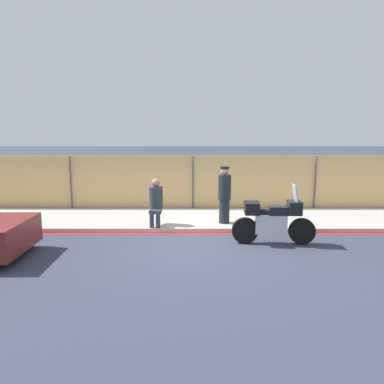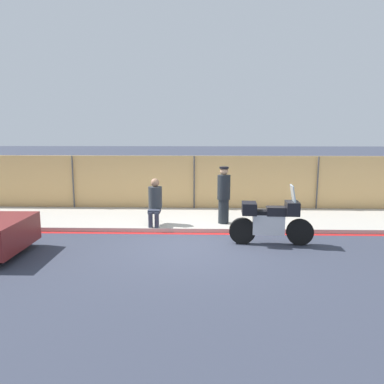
{
  "view_description": "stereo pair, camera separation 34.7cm",
  "coord_description": "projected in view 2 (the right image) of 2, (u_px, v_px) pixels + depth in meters",
  "views": [
    {
      "loc": [
        -0.04,
        -9.11,
        2.89
      ],
      "look_at": [
        -0.01,
        1.89,
        1.07
      ],
      "focal_mm": 35.0,
      "sensor_mm": 36.0,
      "label": 1
    },
    {
      "loc": [
        0.31,
        -9.11,
        2.89
      ],
      "look_at": [
        -0.01,
        1.89,
        1.07
      ],
      "focal_mm": 35.0,
      "sensor_mm": 36.0,
      "label": 2
    }
  ],
  "objects": [
    {
      "name": "ground_plane",
      "position": [
        190.0,
        246.0,
        9.46
      ],
      "size": [
        120.0,
        120.0,
        0.0
      ],
      "primitive_type": "plane",
      "color": "#333847"
    },
    {
      "name": "sidewalk",
      "position": [
        193.0,
        219.0,
        12.1
      ],
      "size": [
        32.53,
        2.93,
        0.12
      ],
      "color": "#ADA89E",
      "rests_on": "ground_plane"
    },
    {
      "name": "curb_paint_stripe",
      "position": [
        192.0,
        234.0,
        10.58
      ],
      "size": [
        32.53,
        0.18,
        0.01
      ],
      "color": "red",
      "rests_on": "ground_plane"
    },
    {
      "name": "storefront_fence",
      "position": [
        194.0,
        183.0,
        13.48
      ],
      "size": [
        30.91,
        0.17,
        1.99
      ],
      "color": "#E5B26B",
      "rests_on": "ground_plane"
    },
    {
      "name": "motorcycle",
      "position": [
        271.0,
        220.0,
        9.5
      ],
      "size": [
        2.13,
        0.57,
        1.54
      ],
      "rotation": [
        0.0,
        0.0,
        -0.05
      ],
      "color": "black",
      "rests_on": "ground_plane"
    },
    {
      "name": "officer_standing",
      "position": [
        224.0,
        195.0,
        11.16
      ],
      "size": [
        0.39,
        0.39,
        1.71
      ],
      "color": "#1E2328",
      "rests_on": "sidewalk"
    },
    {
      "name": "person_seated_on_curb",
      "position": [
        155.0,
        199.0,
        11.04
      ],
      "size": [
        0.4,
        0.71,
        1.37
      ],
      "color": "#2D3342",
      "rests_on": "sidewalk"
    }
  ]
}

